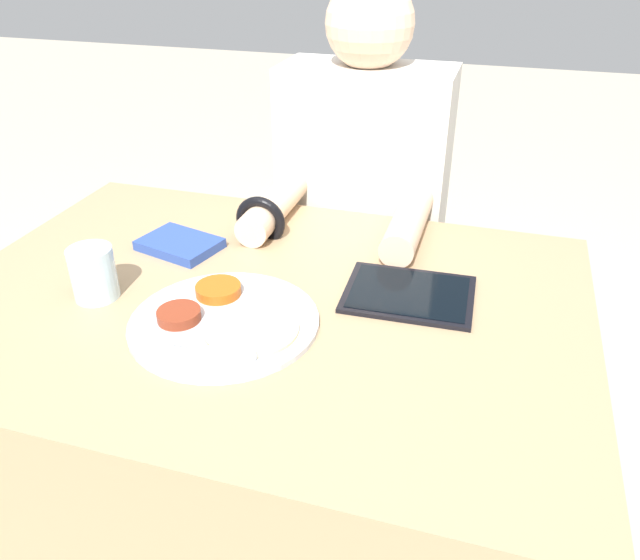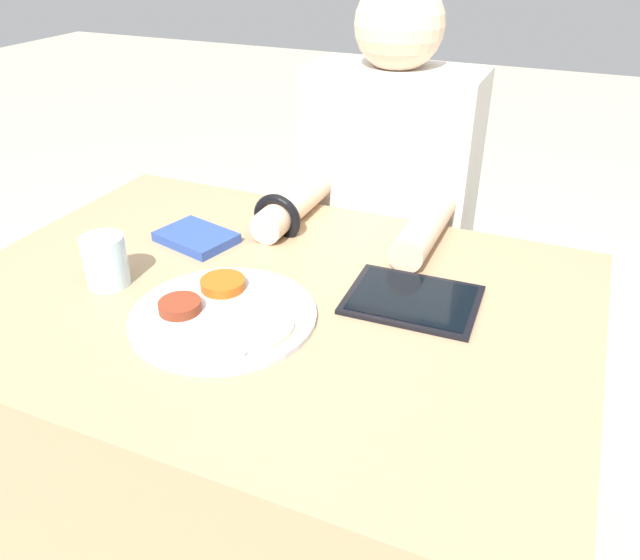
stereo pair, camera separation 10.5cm
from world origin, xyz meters
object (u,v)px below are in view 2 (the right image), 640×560
(tablet_device, at_px, (413,299))
(drinking_glass, at_px, (106,261))
(red_notebook, at_px, (196,238))
(person_diner, at_px, (385,251))
(thali_tray, at_px, (223,314))

(tablet_device, xyz_separation_m, drinking_glass, (-0.54, -0.16, 0.04))
(red_notebook, distance_m, tablet_device, 0.49)
(red_notebook, distance_m, drinking_glass, 0.22)
(red_notebook, bearing_deg, drinking_glass, -104.23)
(tablet_device, relative_size, person_diner, 0.19)
(person_diner, bearing_deg, red_notebook, -124.92)
(tablet_device, bearing_deg, person_diner, 112.85)
(thali_tray, height_order, red_notebook, thali_tray)
(thali_tray, bearing_deg, drinking_glass, 176.59)
(red_notebook, relative_size, tablet_device, 0.75)
(thali_tray, xyz_separation_m, person_diner, (0.09, 0.64, -0.17))
(thali_tray, xyz_separation_m, drinking_glass, (-0.25, 0.02, 0.04))
(red_notebook, bearing_deg, person_diner, 55.08)
(tablet_device, bearing_deg, drinking_glass, -163.15)
(drinking_glass, bearing_deg, tablet_device, 16.85)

